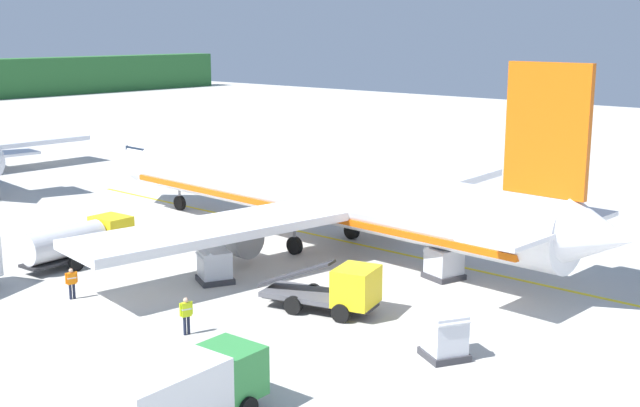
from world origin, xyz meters
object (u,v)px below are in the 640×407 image
at_px(airliner_foreground, 314,192).
at_px(crew_marshaller, 72,281).
at_px(cargo_container_far, 445,336).
at_px(cargo_container_near, 214,267).
at_px(cargo_container_mid, 444,263).
at_px(service_truck_baggage, 186,391).
at_px(service_truck_catering, 338,290).
at_px(service_truck_pushback, 80,240).
at_px(crew_loader_left, 186,313).

relative_size(airliner_foreground, crew_marshaller, 25.88).
xyz_separation_m(cargo_container_far, crew_marshaller, (-6.16, 18.35, -0.04)).
bearing_deg(cargo_container_near, cargo_container_mid, -44.99).
distance_m(service_truck_baggage, cargo_container_far, 11.59).
bearing_deg(crew_marshaller, service_truck_catering, -57.25).
relative_size(service_truck_baggage, crew_marshaller, 3.75).
distance_m(cargo_container_near, cargo_container_mid, 12.54).
bearing_deg(service_truck_catering, crew_marshaller, 122.75).
bearing_deg(cargo_container_near, cargo_container_far, -91.97).
bearing_deg(cargo_container_mid, cargo_container_far, -146.39).
xyz_separation_m(airliner_foreground, service_truck_pushback, (-12.38, 7.22, -1.99)).
bearing_deg(cargo_container_mid, crew_loader_left, 165.33).
height_order(service_truck_pushback, cargo_container_far, service_truck_pushback).
bearing_deg(cargo_container_far, service_truck_pushback, 95.42).
height_order(service_truck_catering, cargo_container_far, service_truck_catering).
height_order(service_truck_pushback, cargo_container_near, service_truck_pushback).
bearing_deg(crew_loader_left, service_truck_catering, -25.95).
relative_size(service_truck_catering, cargo_container_mid, 2.85).
bearing_deg(service_truck_baggage, service_truck_catering, 17.13).
distance_m(service_truck_baggage, service_truck_pushback, 22.55).
height_order(service_truck_baggage, cargo_container_mid, service_truck_baggage).
xyz_separation_m(cargo_container_far, crew_loader_left, (-5.45, 10.12, 0.05)).
relative_size(service_truck_catering, cargo_container_near, 2.68).
distance_m(service_truck_pushback, cargo_container_mid, 21.04).
relative_size(cargo_container_far, crew_marshaller, 1.40).
bearing_deg(service_truck_catering, airliner_foreground, 47.39).
bearing_deg(crew_marshaller, crew_loader_left, -85.09).
height_order(service_truck_catering, crew_marshaller, service_truck_catering).
bearing_deg(crew_loader_left, cargo_container_mid, -14.67).
height_order(service_truck_baggage, cargo_container_far, service_truck_baggage).
bearing_deg(crew_loader_left, airliner_foreground, 22.41).
bearing_deg(service_truck_catering, service_truck_pushback, 101.66).
height_order(service_truck_catering, crew_loader_left, service_truck_catering).
xyz_separation_m(service_truck_baggage, cargo_container_near, (11.70, 12.05, -0.58)).
bearing_deg(service_truck_catering, crew_loader_left, 154.05).
distance_m(service_truck_baggage, service_truck_catering, 12.98).
xyz_separation_m(airliner_foreground, cargo_container_near, (-9.60, -1.44, -2.51)).
bearing_deg(cargo_container_far, crew_loader_left, 118.30).
distance_m(service_truck_catering, cargo_container_far, 6.98).
height_order(service_truck_pushback, cargo_container_mid, service_truck_pushback).
distance_m(service_truck_baggage, crew_loader_left, 9.11).
height_order(cargo_container_near, crew_loader_left, cargo_container_near).
bearing_deg(service_truck_baggage, service_truck_pushback, 66.70).
xyz_separation_m(service_truck_baggage, cargo_container_far, (11.18, -3.05, -0.48)).
height_order(cargo_container_mid, crew_loader_left, cargo_container_mid).
xyz_separation_m(cargo_container_mid, cargo_container_far, (-9.39, -6.24, 0.11)).
bearing_deg(airliner_foreground, service_truck_catering, -132.61).
distance_m(service_truck_catering, cargo_container_mid, 8.19).
distance_m(airliner_foreground, crew_loader_left, 17.01).
relative_size(service_truck_pushback, cargo_container_near, 2.93).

